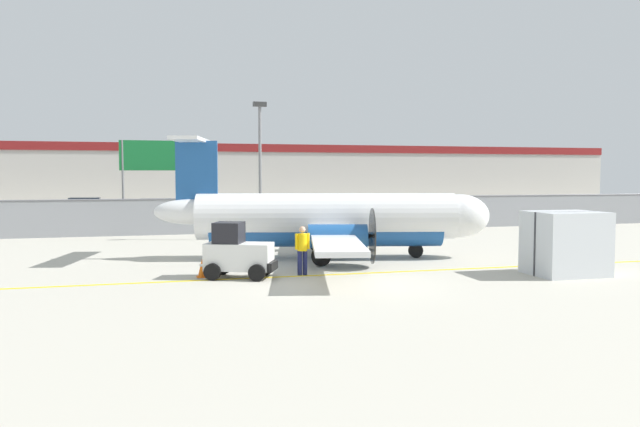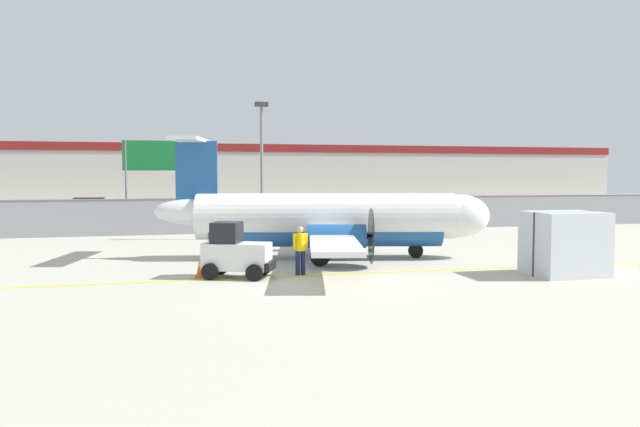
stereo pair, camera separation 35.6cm
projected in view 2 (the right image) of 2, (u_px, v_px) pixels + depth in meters
ground_plane at (319, 275)px, 21.56m from camera, size 140.00×140.00×0.01m
perimeter_fence at (253, 214)px, 36.97m from camera, size 98.00×0.10×2.10m
parking_lot_strip at (232, 218)px, 48.17m from camera, size 98.00×17.00×0.12m
background_building at (213, 176)px, 65.85m from camera, size 91.00×8.10×6.50m
commuter_airplane at (332, 220)px, 25.81m from camera, size 13.87×15.96×4.92m
baggage_tug at (235, 252)px, 21.01m from camera, size 2.57×2.07×1.88m
ground_crew_worker at (300, 248)px, 21.51m from camera, size 0.55×0.39×1.70m
cargo_container at (565, 244)px, 21.49m from camera, size 2.44×2.02×2.20m
traffic_cone_near_left at (255, 246)px, 27.46m from camera, size 0.36×0.36×0.64m
traffic_cone_near_right at (200, 268)px, 21.15m from camera, size 0.36×0.36×0.64m
parked_car_0 at (0, 216)px, 38.19m from camera, size 4.30×2.22×1.58m
parked_car_1 at (91, 208)px, 47.64m from camera, size 4.22×2.05×1.58m
parked_car_2 at (162, 209)px, 45.56m from camera, size 4.27×2.15×1.58m
parked_car_3 at (240, 210)px, 44.51m from camera, size 4.24×2.08×1.58m
parked_car_4 at (278, 205)px, 52.02m from camera, size 4.21×2.01×1.58m
parked_car_5 at (345, 204)px, 53.57m from camera, size 4.37×2.39×1.58m
parked_car_6 at (430, 207)px, 48.93m from camera, size 4.35×2.32×1.58m
apron_light_pole at (262, 159)px, 32.91m from camera, size 0.70×0.30×7.27m
highway_sign at (153, 163)px, 37.58m from camera, size 3.60×0.14×5.50m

